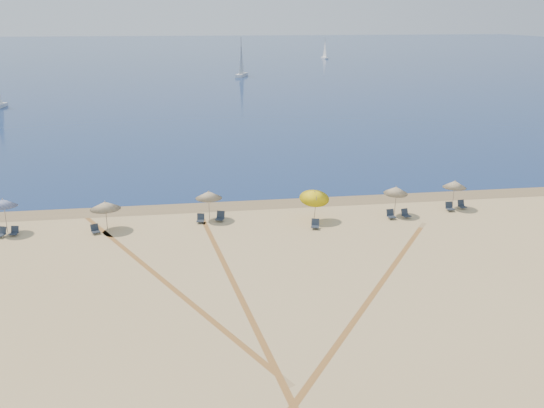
# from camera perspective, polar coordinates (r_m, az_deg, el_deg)

# --- Properties ---
(ground) EXTENTS (160.00, 160.00, 0.00)m
(ground) POSITION_cam_1_polar(r_m,az_deg,el_deg) (25.97, 6.76, -16.87)
(ground) COLOR tan
(ground) RESTS_ON ground
(ocean) EXTENTS (500.00, 500.00, 0.00)m
(ocean) POSITION_cam_1_polar(r_m,az_deg,el_deg) (245.87, -7.25, 14.94)
(ocean) COLOR #0C2151
(ocean) RESTS_ON ground
(wet_sand) EXTENTS (500.00, 500.00, 0.00)m
(wet_sand) POSITION_cam_1_polar(r_m,az_deg,el_deg) (47.18, -0.71, 0.04)
(wet_sand) COLOR olive
(wet_sand) RESTS_ON ground
(umbrella_0) EXTENTS (1.94, 1.97, 2.62)m
(umbrella_0) POSITION_cam_1_polar(r_m,az_deg,el_deg) (44.56, -25.53, 0.11)
(umbrella_0) COLOR gray
(umbrella_0) RESTS_ON ground
(umbrella_1) EXTENTS (2.21, 2.21, 2.22)m
(umbrella_1) POSITION_cam_1_polar(r_m,az_deg,el_deg) (42.65, -16.50, -0.14)
(umbrella_1) COLOR gray
(umbrella_1) RESTS_ON ground
(umbrella_2) EXTENTS (2.03, 2.03, 2.34)m
(umbrella_2) POSITION_cam_1_polar(r_m,az_deg,el_deg) (43.19, -6.42, 0.93)
(umbrella_2) COLOR gray
(umbrella_2) RESTS_ON ground
(umbrella_3) EXTENTS (2.26, 2.32, 2.69)m
(umbrella_3) POSITION_cam_1_polar(r_m,az_deg,el_deg) (42.67, 4.32, 0.88)
(umbrella_3) COLOR gray
(umbrella_3) RESTS_ON ground
(umbrella_4) EXTENTS (1.87, 1.91, 2.39)m
(umbrella_4) POSITION_cam_1_polar(r_m,az_deg,el_deg) (44.93, 12.41, 1.37)
(umbrella_4) COLOR gray
(umbrella_4) RESTS_ON ground
(umbrella_5) EXTENTS (1.87, 1.87, 2.37)m
(umbrella_5) POSITION_cam_1_polar(r_m,az_deg,el_deg) (47.84, 17.97, 1.92)
(umbrella_5) COLOR gray
(umbrella_5) RESTS_ON ground
(chair_0) EXTENTS (0.82, 0.87, 0.71)m
(chair_0) POSITION_cam_1_polar(r_m,az_deg,el_deg) (44.49, -25.66, -2.62)
(chair_0) COLOR #1C232E
(chair_0) RESTS_ON ground
(chair_1) EXTENTS (0.64, 0.72, 0.66)m
(chair_1) POSITION_cam_1_polar(r_m,az_deg,el_deg) (44.40, -24.59, -2.54)
(chair_1) COLOR #1C232E
(chair_1) RESTS_ON ground
(chair_2) EXTENTS (0.76, 0.81, 0.67)m
(chair_2) POSITION_cam_1_polar(r_m,az_deg,el_deg) (42.69, -17.43, -2.48)
(chair_2) COLOR #1C232E
(chair_2) RESTS_ON ground
(chair_3) EXTENTS (0.65, 0.73, 0.67)m
(chair_3) POSITION_cam_1_polar(r_m,az_deg,el_deg) (43.19, -7.23, -1.49)
(chair_3) COLOR #1C232E
(chair_3) RESTS_ON ground
(chair_4) EXTENTS (0.82, 0.88, 0.74)m
(chair_4) POSITION_cam_1_polar(r_m,az_deg,el_deg) (43.36, -5.25, -1.29)
(chair_4) COLOR #1C232E
(chair_4) RESTS_ON ground
(chair_5) EXTENTS (0.74, 0.81, 0.70)m
(chair_5) POSITION_cam_1_polar(r_m,az_deg,el_deg) (41.80, 4.39, -2.07)
(chair_5) COLOR #1C232E
(chair_5) RESTS_ON ground
(chair_6) EXTENTS (0.64, 0.73, 0.70)m
(chair_6) POSITION_cam_1_polar(r_m,az_deg,el_deg) (44.64, 11.91, -1.06)
(chair_6) COLOR #1C232E
(chair_6) RESTS_ON ground
(chair_7) EXTENTS (0.72, 0.79, 0.69)m
(chair_7) POSITION_cam_1_polar(r_m,az_deg,el_deg) (45.09, 13.34, -0.97)
(chair_7) COLOR #1C232E
(chair_7) RESTS_ON ground
(chair_8) EXTENTS (0.59, 0.69, 0.70)m
(chair_8) POSITION_cam_1_polar(r_m,az_deg,el_deg) (47.63, 17.49, -0.29)
(chair_8) COLOR #1C232E
(chair_8) RESTS_ON ground
(chair_9) EXTENTS (0.63, 0.71, 0.67)m
(chair_9) POSITION_cam_1_polar(r_m,az_deg,el_deg) (48.50, 18.61, -0.08)
(chair_9) COLOR #1C232E
(chair_9) RESTS_ON ground
(sailboat_0) EXTENTS (3.86, 6.71, 9.75)m
(sailboat_0) POSITION_cam_1_polar(r_m,az_deg,el_deg) (147.93, -3.11, 13.88)
(sailboat_0) COLOR white
(sailboat_0) RESTS_ON ocean
(sailboat_1) EXTENTS (1.68, 5.00, 7.31)m
(sailboat_1) POSITION_cam_1_polar(r_m,az_deg,el_deg) (210.66, 5.35, 15.02)
(sailboat_1) COLOR white
(sailboat_1) RESTS_ON ocean
(tire_tracks) EXTENTS (50.82, 46.00, 0.00)m
(tire_tracks) POSITION_cam_1_polar(r_m,az_deg,el_deg) (32.90, -2.67, -8.57)
(tire_tracks) COLOR tan
(tire_tracks) RESTS_ON ground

